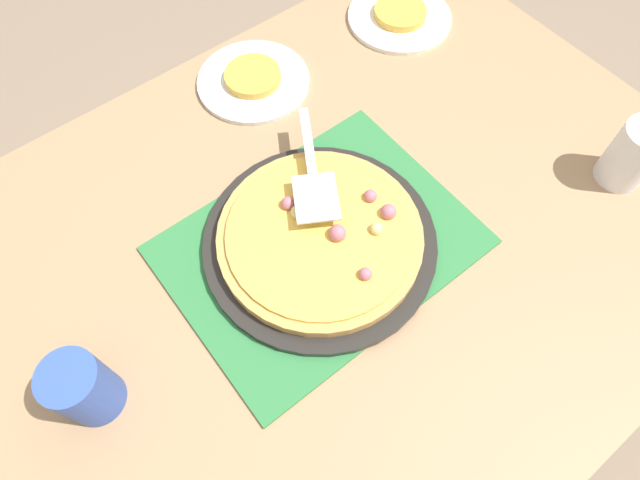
{
  "coord_description": "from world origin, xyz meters",
  "views": [
    {
      "loc": [
        -0.26,
        -0.33,
        1.54
      ],
      "look_at": [
        0.0,
        0.0,
        0.77
      ],
      "focal_mm": 30.52,
      "sensor_mm": 36.0,
      "label": 1
    }
  ],
  "objects_px": {
    "cup_far": "(633,155)",
    "served_slice_right": "(400,12)",
    "plate_near_left": "(253,81)",
    "served_slice_left": "(253,76)",
    "pizza_pan": "(320,242)",
    "cup_near": "(82,386)",
    "plate_far_right": "(399,18)",
    "pizza": "(321,236)",
    "pizza_server": "(312,173)"
  },
  "relations": [
    {
      "from": "plate_near_left",
      "to": "plate_far_right",
      "type": "relative_size",
      "value": 1.0
    },
    {
      "from": "plate_far_right",
      "to": "cup_near",
      "type": "xyz_separation_m",
      "value": [
        -0.87,
        -0.32,
        0.06
      ]
    },
    {
      "from": "served_slice_left",
      "to": "served_slice_right",
      "type": "distance_m",
      "value": 0.35
    },
    {
      "from": "plate_far_right",
      "to": "cup_near",
      "type": "bearing_deg",
      "value": -159.71
    },
    {
      "from": "pizza_server",
      "to": "served_slice_left",
      "type": "bearing_deg",
      "value": 75.84
    },
    {
      "from": "cup_near",
      "to": "served_slice_right",
      "type": "bearing_deg",
      "value": 20.29
    },
    {
      "from": "served_slice_left",
      "to": "cup_far",
      "type": "distance_m",
      "value": 0.69
    },
    {
      "from": "cup_near",
      "to": "cup_far",
      "type": "relative_size",
      "value": 1.0
    },
    {
      "from": "pizza_pan",
      "to": "cup_far",
      "type": "xyz_separation_m",
      "value": [
        0.5,
        -0.21,
        0.05
      ]
    },
    {
      "from": "cup_far",
      "to": "plate_near_left",
      "type": "bearing_deg",
      "value": 123.12
    },
    {
      "from": "served_slice_left",
      "to": "cup_far",
      "type": "xyz_separation_m",
      "value": [
        0.38,
        -0.58,
        0.04
      ]
    },
    {
      "from": "cup_far",
      "to": "pizza_server",
      "type": "bearing_deg",
      "value": 146.6
    },
    {
      "from": "plate_near_left",
      "to": "plate_far_right",
      "type": "bearing_deg",
      "value": -6.57
    },
    {
      "from": "plate_near_left",
      "to": "served_slice_left",
      "type": "height_order",
      "value": "served_slice_left"
    },
    {
      "from": "plate_near_left",
      "to": "served_slice_right",
      "type": "relative_size",
      "value": 2.0
    },
    {
      "from": "plate_far_right",
      "to": "served_slice_right",
      "type": "distance_m",
      "value": 0.01
    },
    {
      "from": "cup_near",
      "to": "cup_far",
      "type": "bearing_deg",
      "value": -13.55
    },
    {
      "from": "plate_near_left",
      "to": "pizza_pan",
      "type": "bearing_deg",
      "value": -108.34
    },
    {
      "from": "cup_near",
      "to": "pizza",
      "type": "bearing_deg",
      "value": -0.68
    },
    {
      "from": "cup_far",
      "to": "served_slice_left",
      "type": "bearing_deg",
      "value": 123.12
    },
    {
      "from": "plate_far_right",
      "to": "plate_near_left",
      "type": "bearing_deg",
      "value": 173.43
    },
    {
      "from": "cup_far",
      "to": "pizza_server",
      "type": "height_order",
      "value": "cup_far"
    },
    {
      "from": "pizza_pan",
      "to": "pizza_server",
      "type": "relative_size",
      "value": 1.73
    },
    {
      "from": "plate_far_right",
      "to": "cup_far",
      "type": "height_order",
      "value": "cup_far"
    },
    {
      "from": "pizza",
      "to": "cup_far",
      "type": "height_order",
      "value": "cup_far"
    },
    {
      "from": "plate_far_right",
      "to": "served_slice_right",
      "type": "height_order",
      "value": "served_slice_right"
    },
    {
      "from": "pizza",
      "to": "cup_far",
      "type": "xyz_separation_m",
      "value": [
        0.5,
        -0.21,
        0.03
      ]
    },
    {
      "from": "pizza",
      "to": "served_slice_right",
      "type": "bearing_deg",
      "value": 34.88
    },
    {
      "from": "cup_near",
      "to": "cup_far",
      "type": "height_order",
      "value": "same"
    },
    {
      "from": "pizza",
      "to": "served_slice_left",
      "type": "xyz_separation_m",
      "value": [
        0.12,
        0.37,
        -0.02
      ]
    },
    {
      "from": "plate_near_left",
      "to": "cup_far",
      "type": "relative_size",
      "value": 1.83
    },
    {
      "from": "pizza",
      "to": "plate_near_left",
      "type": "height_order",
      "value": "pizza"
    },
    {
      "from": "cup_far",
      "to": "plate_far_right",
      "type": "bearing_deg",
      "value": 93.08
    },
    {
      "from": "pizza",
      "to": "cup_near",
      "type": "distance_m",
      "value": 0.4
    },
    {
      "from": "pizza_pan",
      "to": "cup_near",
      "type": "xyz_separation_m",
      "value": [
        -0.4,
        0.0,
        0.05
      ]
    },
    {
      "from": "pizza_server",
      "to": "cup_far",
      "type": "bearing_deg",
      "value": -33.4
    },
    {
      "from": "plate_far_right",
      "to": "served_slice_left",
      "type": "height_order",
      "value": "served_slice_left"
    },
    {
      "from": "pizza",
      "to": "pizza_pan",
      "type": "bearing_deg",
      "value": 165.27
    },
    {
      "from": "plate_far_right",
      "to": "served_slice_left",
      "type": "xyz_separation_m",
      "value": [
        -0.35,
        0.04,
        0.01
      ]
    },
    {
      "from": "cup_far",
      "to": "cup_near",
      "type": "bearing_deg",
      "value": 166.45
    },
    {
      "from": "pizza_server",
      "to": "served_slice_right",
      "type": "bearing_deg",
      "value": 30.02
    },
    {
      "from": "served_slice_right",
      "to": "served_slice_left",
      "type": "bearing_deg",
      "value": 173.43
    },
    {
      "from": "served_slice_right",
      "to": "cup_near",
      "type": "xyz_separation_m",
      "value": [
        -0.87,
        -0.32,
        0.04
      ]
    },
    {
      "from": "served_slice_left",
      "to": "plate_near_left",
      "type": "bearing_deg",
      "value": 0.0
    },
    {
      "from": "served_slice_right",
      "to": "pizza_server",
      "type": "height_order",
      "value": "pizza_server"
    },
    {
      "from": "cup_near",
      "to": "plate_far_right",
      "type": "bearing_deg",
      "value": 20.29
    },
    {
      "from": "cup_far",
      "to": "served_slice_right",
      "type": "bearing_deg",
      "value": 93.08
    },
    {
      "from": "plate_near_left",
      "to": "plate_far_right",
      "type": "distance_m",
      "value": 0.35
    },
    {
      "from": "plate_near_left",
      "to": "served_slice_right",
      "type": "xyz_separation_m",
      "value": [
        0.35,
        -0.04,
        0.01
      ]
    },
    {
      "from": "served_slice_left",
      "to": "served_slice_right",
      "type": "height_order",
      "value": "same"
    }
  ]
}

